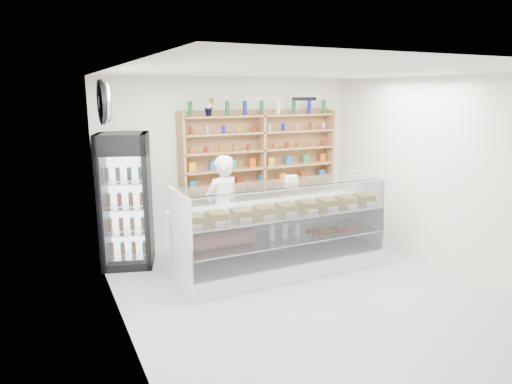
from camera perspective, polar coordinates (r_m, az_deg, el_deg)
room at (r=5.61m, az=6.80°, el=0.27°), size 5.00×5.00×5.00m
display_counter at (r=6.67m, az=3.25°, el=-6.93°), size 3.06×0.91×1.33m
shop_worker at (r=6.86m, az=-4.24°, el=-2.29°), size 0.69×0.55×1.67m
drinks_cooler at (r=7.02m, az=-15.95°, el=-1.00°), size 0.89×0.88×2.00m
wall_shelving at (r=7.83m, az=0.71°, el=5.24°), size 2.84×0.28×1.33m
potted_plant at (r=7.41m, az=-5.84°, el=10.56°), size 0.16×0.13×0.29m
security_mirror at (r=5.87m, az=-18.30°, el=10.61°), size 0.15×0.50×0.50m
wall_sign at (r=8.32m, az=5.98°, el=11.51°), size 0.62×0.03×0.20m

